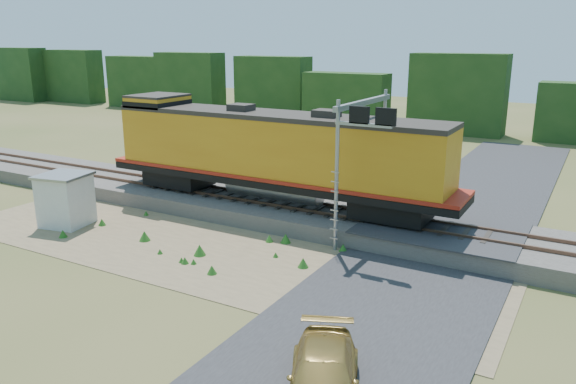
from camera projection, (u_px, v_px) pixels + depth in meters
The scene contains 11 objects.
ground at pixel (235, 261), 23.49m from camera, with size 140.00×140.00×0.00m, color #475123.
ballast at pixel (302, 214), 28.41m from camera, with size 70.00×5.00×0.80m, color slate.
rails at pixel (302, 205), 28.29m from camera, with size 70.00×1.54×0.16m.
dirt_shoulder at pixel (204, 248), 24.85m from camera, with size 26.00×8.00×0.03m, color #8C7754.
road at pixel (402, 288), 20.75m from camera, with size 7.00×66.00×0.86m.
tree_line_north at pixel (458, 102), 54.55m from camera, with size 130.00×3.00×6.50m.
weed_clumps at pixel (172, 246), 25.24m from camera, with size 15.00×6.20×0.56m, color #26601B, non-canonical shape.
locomotive at pixel (269, 152), 28.54m from camera, with size 19.44×2.96×5.01m.
shed at pixel (66, 200), 27.66m from camera, with size 2.59×2.59×2.62m.
signal_gantry at pixel (364, 132), 25.02m from camera, with size 2.61×6.20×6.58m.
car at pixel (323, 378), 14.30m from camera, with size 1.80×4.42×1.28m, color #A6863D.
Camera 1 is at (12.74, -17.94, 8.99)m, focal length 35.00 mm.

